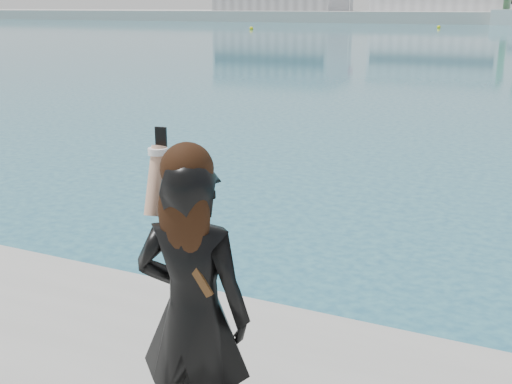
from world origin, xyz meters
TOP-DOWN VIEW (x-y plane):
  - buoy_far at (-36.50, 74.59)m, footprint 0.50×0.50m
  - buoy_extra at (-15.27, 90.33)m, footprint 0.50×0.50m
  - woman at (0.06, -0.78)m, footprint 0.62×0.45m

SIDE VIEW (x-z plane):
  - buoy_far at x=-36.50m, z-range -0.25..0.25m
  - buoy_extra at x=-15.27m, z-range -0.25..0.25m
  - woman at x=0.06m, z-range 0.81..2.48m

